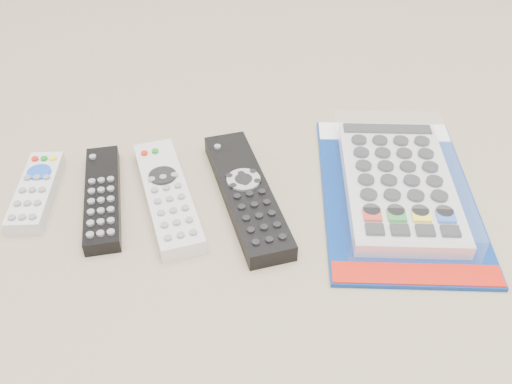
{
  "coord_description": "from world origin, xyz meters",
  "views": [
    {
      "loc": [
        -0.06,
        -0.53,
        0.47
      ],
      "look_at": [
        0.03,
        -0.01,
        0.01
      ],
      "focal_mm": 40.0,
      "sensor_mm": 36.0,
      "label": 1
    }
  ],
  "objects": [
    {
      "name": "remote_small_grey",
      "position": [
        -0.24,
        0.04,
        0.01
      ],
      "size": [
        0.06,
        0.14,
        0.02
      ],
      "rotation": [
        0.0,
        0.0,
        -0.1
      ],
      "color": "silver",
      "rests_on": "ground"
    },
    {
      "name": "remote_slim_black",
      "position": [
        -0.16,
        0.02,
        0.01
      ],
      "size": [
        0.05,
        0.19,
        0.02
      ],
      "rotation": [
        0.0,
        0.0,
        0.04
      ],
      "color": "black",
      "rests_on": "ground"
    },
    {
      "name": "remote_silver_dvd",
      "position": [
        -0.08,
        0.01,
        0.01
      ],
      "size": [
        0.08,
        0.21,
        0.02
      ],
      "rotation": [
        0.0,
        0.0,
        0.15
      ],
      "color": "silver",
      "rests_on": "ground"
    },
    {
      "name": "remote_large_black",
      "position": [
        0.01,
        -0.0,
        0.01
      ],
      "size": [
        0.08,
        0.24,
        0.03
      ],
      "rotation": [
        0.0,
        0.0,
        0.13
      ],
      "color": "black",
      "rests_on": "ground"
    },
    {
      "name": "jumbo_remote_packaged",
      "position": [
        0.21,
        -0.02,
        0.02
      ],
      "size": [
        0.24,
        0.34,
        0.04
      ],
      "rotation": [
        0.0,
        0.0,
        -0.19
      ],
      "color": "navy",
      "rests_on": "ground"
    }
  ]
}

